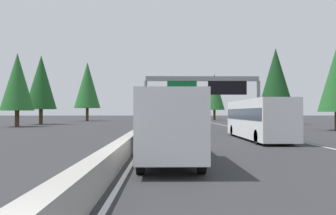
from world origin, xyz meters
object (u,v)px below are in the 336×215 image
minivan_mid_right (184,116)px  pickup_far_center (163,116)px  conifer_right_far (214,92)px  sign_gantry_overhead (204,88)px  box_truck_mid_center (169,125)px  sedan_near_right (194,118)px  conifer_left_far (87,85)px  conifer_left_mid (41,82)px  conifer_left_near (17,82)px  sedan_far_right (187,121)px  bus_mid_left (257,118)px  conifer_right_mid (276,78)px  sedan_far_left (163,117)px

minivan_mid_right → pickup_far_center: pickup_far_center is taller
minivan_mid_right → conifer_right_far: (-23.21, -6.97, 6.82)m
pickup_far_center → sign_gantry_overhead: bearing=-176.0°
box_truck_mid_center → sedan_near_right: size_ratio=1.93×
minivan_mid_right → conifer_left_far: bearing=141.1°
pickup_far_center → conifer_left_far: 24.83m
pickup_far_center → conifer_left_far: (-14.21, 18.75, 7.94)m
conifer_left_mid → pickup_far_center: bearing=-29.4°
sign_gantry_overhead → conifer_left_near: conifer_left_near is taller
sedan_far_right → conifer_right_far: size_ratio=0.34×
sign_gantry_overhead → conifer_left_mid: bearing=47.5°
bus_mid_left → minivan_mid_right: bearing=0.1°
sign_gantry_overhead → box_truck_mid_center: (-22.61, 4.21, -3.20)m
conifer_right_mid → conifer_left_near: size_ratio=1.25×
conifer_left_near → conifer_right_mid: bearing=-76.1°
conifer_right_far → conifer_left_mid: bearing=132.8°
box_truck_mid_center → conifer_left_near: (36.40, 21.77, 5.03)m
box_truck_mid_center → pickup_far_center: 84.81m
sign_gantry_overhead → sedan_far_left: 74.76m
pickup_far_center → conifer_left_near: 53.31m
sign_gantry_overhead → sedan_near_right: 43.87m
bus_mid_left → box_truck_mid_center: bearing=149.6°
sign_gantry_overhead → box_truck_mid_center: 23.22m
box_truck_mid_center → conifer_right_mid: conifer_right_mid is taller
conifer_left_near → conifer_left_far: conifer_left_far is taller
sign_gantry_overhead → conifer_left_near: 29.47m
conifer_right_far → conifer_left_far: conifer_left_far is taller
sedan_far_right → sedan_far_left: 55.45m
sedan_far_right → pickup_far_center: pickup_far_center is taller
bus_mid_left → conifer_left_mid: size_ratio=0.94×
sedan_near_right → box_truck_mid_center: bearing=173.9°
sedan_far_left → minivan_mid_right: 9.09m
pickup_far_center → conifer_left_far: size_ratio=0.38×
sign_gantry_overhead → pickup_far_center: bearing=4.0°
conifer_left_far → sign_gantry_overhead: bearing=-154.3°
conifer_right_far → conifer_left_mid: (-33.14, 35.77, -0.33)m
bus_mid_left → conifer_left_near: bearing=50.1°
bus_mid_left → conifer_left_mid: bearing=40.2°
conifer_right_mid → conifer_left_far: bearing=58.5°
bus_mid_left → conifer_right_far: size_ratio=0.90×
sedan_far_right → conifer_left_near: bearing=102.0°
sedan_far_left → conifer_right_far: bearing=-141.3°
minivan_mid_right → conifer_left_far: (-32.15, 25.92, 7.91)m
sedan_far_left → sedan_near_right: bearing=-166.9°
sedan_near_right → conifer_left_near: 41.90m
sign_gantry_overhead → pickup_far_center: 62.47m
conifer_right_mid → sign_gantry_overhead: bearing=146.7°
conifer_right_mid → conifer_left_far: 45.73m
box_truck_mid_center → minivan_mid_right: size_ratio=1.70×
bus_mid_left → conifer_left_far: conifer_left_far is taller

